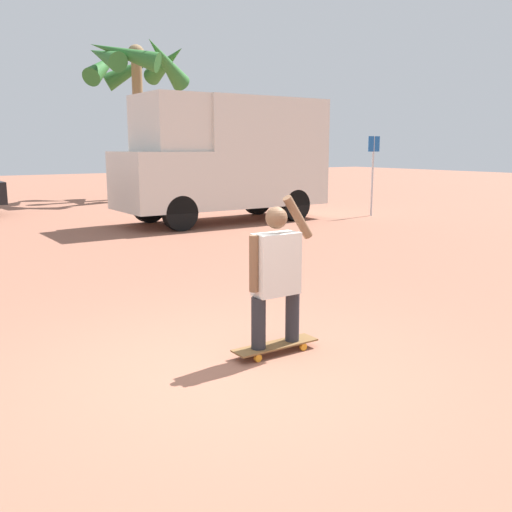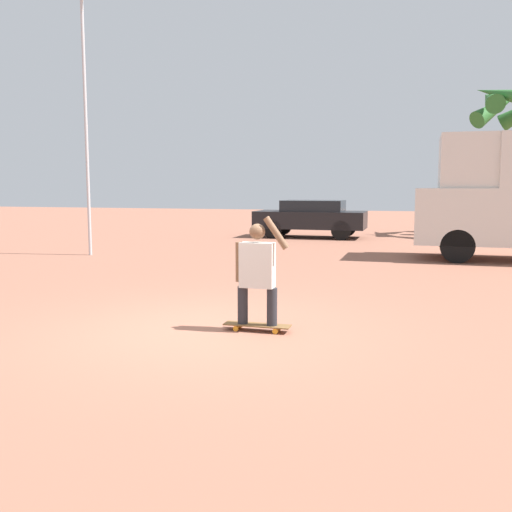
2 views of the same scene
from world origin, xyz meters
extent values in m
plane|color=#935B47|center=(0.00, 0.00, 0.00)|extent=(80.00, 80.00, 0.00)
cube|color=brown|center=(0.68, 0.19, 0.08)|extent=(0.91, 0.23, 0.02)
cylinder|color=orange|center=(0.41, 0.09, 0.04)|extent=(0.08, 0.03, 0.08)
cylinder|color=orange|center=(0.41, 0.28, 0.04)|extent=(0.08, 0.03, 0.08)
cylinder|color=orange|center=(0.96, 0.09, 0.04)|extent=(0.08, 0.03, 0.08)
cylinder|color=orange|center=(0.96, 0.28, 0.04)|extent=(0.08, 0.03, 0.08)
cylinder|color=#28282D|center=(0.48, 0.19, 0.35)|extent=(0.14, 0.14, 0.51)
cylinder|color=#28282D|center=(0.89, 0.19, 0.35)|extent=(0.14, 0.14, 0.51)
cube|color=silver|center=(0.68, 0.19, 0.90)|extent=(0.46, 0.22, 0.60)
sphere|color=brown|center=(0.68, 0.19, 1.35)|extent=(0.21, 0.21, 0.21)
cylinder|color=brown|center=(0.43, 0.19, 0.94)|extent=(0.09, 0.09, 0.54)
cylinder|color=brown|center=(0.94, 0.19, 1.34)|extent=(0.35, 0.09, 0.45)
cylinder|color=black|center=(3.71, 8.29, 0.43)|extent=(0.86, 0.28, 0.86)
cylinder|color=black|center=(3.71, 10.16, 0.43)|extent=(0.86, 0.28, 0.86)
cylinder|color=black|center=(7.24, 8.29, 0.43)|extent=(0.86, 0.28, 0.86)
cylinder|color=black|center=(7.24, 10.16, 0.43)|extent=(0.86, 0.28, 0.86)
cube|color=silver|center=(3.63, 9.23, 1.17)|extent=(1.99, 2.15, 1.47)
cube|color=black|center=(3.23, 9.23, 1.46)|extent=(0.04, 1.83, 0.74)
cube|color=silver|center=(6.47, 9.23, 1.87)|extent=(3.70, 2.15, 2.88)
cube|color=silver|center=(3.92, 9.23, 2.60)|extent=(1.39, 1.98, 1.40)
cylinder|color=#8E704C|center=(6.56, 17.44, 2.78)|extent=(0.40, 0.40, 5.56)
sphere|color=#8E704C|center=(6.56, 17.44, 5.56)|extent=(0.65, 0.65, 0.65)
cone|color=#2D6B2D|center=(7.87, 17.53, 5.31)|extent=(0.92, 2.76, 1.52)
cone|color=#2D6B2D|center=(7.02, 18.66, 5.18)|extent=(2.74, 1.60, 1.89)
cone|color=#2D6B2D|center=(5.70, 18.42, 5.19)|extent=(2.47, 2.30, 1.87)
cone|color=#2D6B2D|center=(5.26, 17.37, 5.34)|extent=(0.88, 2.75, 1.43)
cone|color=#2D6B2D|center=(5.69, 16.47, 5.35)|extent=(2.51, 2.36, 1.40)
cone|color=#2D6B2D|center=(7.28, 16.35, 5.17)|extent=(2.60, 2.06, 1.94)
cylinder|color=#B7B7BC|center=(9.83, 7.92, 1.16)|extent=(0.06, 0.06, 2.32)
cube|color=#19519E|center=(9.83, 7.91, 2.10)|extent=(0.44, 0.02, 0.44)
camera|label=1|loc=(-2.48, -4.15, 2.01)|focal=40.00mm
camera|label=2|loc=(2.74, -7.07, 1.94)|focal=40.00mm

